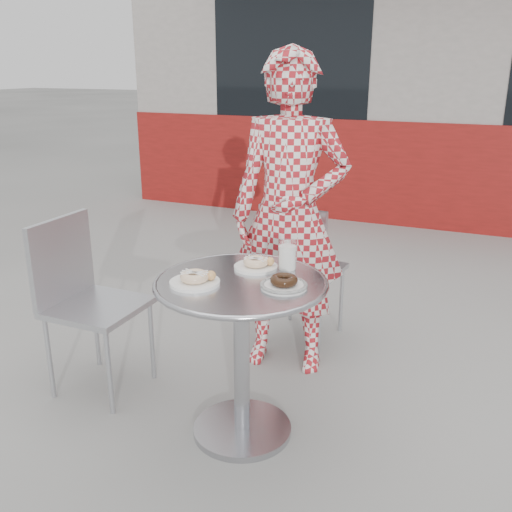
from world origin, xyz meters
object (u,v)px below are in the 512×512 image
at_px(chair_left, 99,339).
at_px(plate_checker, 284,284).
at_px(plate_far, 257,264).
at_px(plate_near, 196,279).
at_px(milk_cup, 287,256).
at_px(bistro_table, 241,320).
at_px(seated_person, 290,216).
at_px(chair_far, 303,297).

distance_m(chair_left, plate_checker, 1.07).
bearing_deg(plate_far, plate_near, -119.27).
bearing_deg(milk_cup, bistro_table, -121.04).
bearing_deg(bistro_table, plate_checker, -0.56).
relative_size(plate_checker, milk_cup, 1.52).
bearing_deg(plate_near, seated_person, 82.43).
distance_m(chair_left, milk_cup, 1.04).
relative_size(chair_far, chair_left, 0.96).
relative_size(seated_person, milk_cup, 13.23).
relative_size(bistro_table, milk_cup, 5.81).
bearing_deg(chair_left, bistro_table, -94.66).
height_order(chair_far, plate_checker, chair_far).
relative_size(plate_near, milk_cup, 1.62).
xyz_separation_m(chair_far, plate_far, (0.06, -0.81, 0.47)).
distance_m(bistro_table, milk_cup, 0.32).
height_order(chair_far, chair_left, chair_left).
bearing_deg(plate_near, chair_far, 85.44).
relative_size(chair_left, milk_cup, 6.94).
relative_size(seated_person, plate_near, 8.19).
height_order(chair_left, plate_far, chair_left).
height_order(bistro_table, chair_left, chair_left).
bearing_deg(seated_person, chair_far, 85.07).
xyz_separation_m(bistro_table, chair_left, (-0.78, 0.06, -0.27)).
distance_m(chair_far, seated_person, 0.63).
bearing_deg(chair_left, seated_person, -51.05).
xyz_separation_m(plate_far, plate_near, (-0.14, -0.26, 0.00)).
distance_m(bistro_table, chair_far, 1.00).
bearing_deg(plate_near, bistro_table, 35.85).
height_order(seated_person, plate_near, seated_person).
xyz_separation_m(chair_far, seated_person, (0.02, -0.30, 0.55)).
bearing_deg(chair_left, chair_far, -38.83).
xyz_separation_m(bistro_table, plate_far, (0.00, 0.15, 0.19)).
xyz_separation_m(seated_person, milk_cup, (0.16, -0.46, -0.04)).
distance_m(chair_left, plate_far, 0.91).
distance_m(bistro_table, chair_left, 0.83).
relative_size(chair_far, plate_far, 4.45).
height_order(chair_left, plate_checker, chair_left).
xyz_separation_m(plate_far, plate_checker, (0.18, -0.16, -0.00)).
bearing_deg(bistro_table, seated_person, 93.67).
relative_size(chair_far, plate_checker, 4.41).
bearing_deg(plate_far, seated_person, 94.82).
relative_size(chair_left, plate_far, 4.61).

